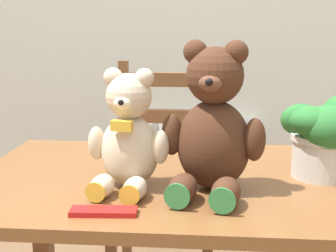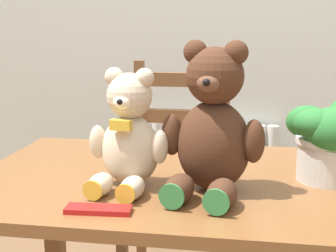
{
  "view_description": "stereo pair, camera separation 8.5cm",
  "coord_description": "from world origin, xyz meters",
  "px_view_note": "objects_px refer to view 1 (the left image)",
  "views": [
    {
      "loc": [
        0.08,
        -0.85,
        1.12
      ],
      "look_at": [
        -0.02,
        0.28,
        0.87
      ],
      "focal_mm": 50.0,
      "sensor_mm": 36.0,
      "label": 1
    },
    {
      "loc": [
        0.16,
        -0.84,
        1.12
      ],
      "look_at": [
        -0.02,
        0.28,
        0.87
      ],
      "focal_mm": 50.0,
      "sensor_mm": 36.0,
      "label": 2
    }
  ],
  "objects_px": {
    "teddy_bear_left": "(128,137)",
    "potted_plant": "(325,133)",
    "wooden_chair_behind": "(164,184)",
    "teddy_bear_right": "(213,128)",
    "chocolate_bar": "(104,211)"
  },
  "relations": [
    {
      "from": "teddy_bear_left",
      "to": "potted_plant",
      "type": "distance_m",
      "value": 0.52
    },
    {
      "from": "wooden_chair_behind",
      "to": "teddy_bear_left",
      "type": "xyz_separation_m",
      "value": [
        -0.02,
        -0.76,
        0.39
      ]
    },
    {
      "from": "teddy_bear_left",
      "to": "wooden_chair_behind",
      "type": "bearing_deg",
      "value": -83.38
    },
    {
      "from": "teddy_bear_left",
      "to": "potted_plant",
      "type": "relative_size",
      "value": 1.32
    },
    {
      "from": "teddy_bear_right",
      "to": "potted_plant",
      "type": "distance_m",
      "value": 0.32
    },
    {
      "from": "potted_plant",
      "to": "teddy_bear_right",
      "type": "bearing_deg",
      "value": -158.42
    },
    {
      "from": "wooden_chair_behind",
      "to": "teddy_bear_left",
      "type": "relative_size",
      "value": 3.21
    },
    {
      "from": "teddy_bear_left",
      "to": "chocolate_bar",
      "type": "height_order",
      "value": "teddy_bear_left"
    },
    {
      "from": "potted_plant",
      "to": "wooden_chair_behind",
      "type": "bearing_deg",
      "value": 127.16
    },
    {
      "from": "teddy_bear_left",
      "to": "chocolate_bar",
      "type": "relative_size",
      "value": 2.08
    },
    {
      "from": "teddy_bear_left",
      "to": "teddy_bear_right",
      "type": "xyz_separation_m",
      "value": [
        0.21,
        -0.0,
        0.03
      ]
    },
    {
      "from": "teddy_bear_right",
      "to": "wooden_chair_behind",
      "type": "bearing_deg",
      "value": -65.35
    },
    {
      "from": "chocolate_bar",
      "to": "wooden_chair_behind",
      "type": "bearing_deg",
      "value": 87.25
    },
    {
      "from": "wooden_chair_behind",
      "to": "teddy_bear_left",
      "type": "distance_m",
      "value": 0.86
    },
    {
      "from": "potted_plant",
      "to": "chocolate_bar",
      "type": "height_order",
      "value": "potted_plant"
    }
  ]
}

